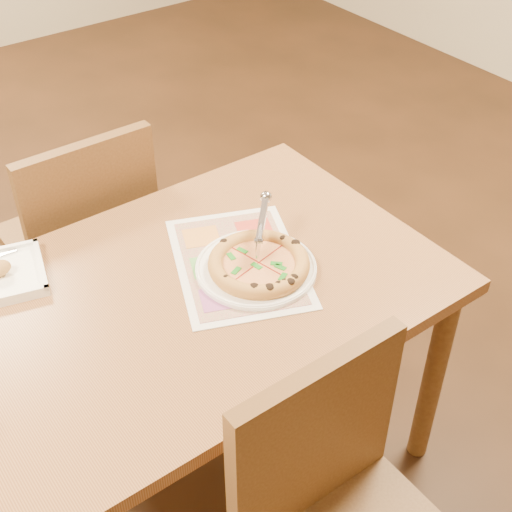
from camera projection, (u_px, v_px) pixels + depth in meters
room at (162, 48)px, 1.37m from camera, size 7.00×7.00×7.00m
dining_table at (185, 317)px, 1.82m from camera, size 1.30×0.85×0.72m
chair_near at (340, 502)px, 1.48m from camera, size 0.42×0.42×0.47m
chair_far at (85, 225)px, 2.24m from camera, size 0.42×0.42×0.47m
plate at (256, 269)px, 1.82m from camera, size 0.36×0.36×0.02m
pizza at (259, 264)px, 1.80m from camera, size 0.26×0.26×0.04m
pizza_cutter at (261, 227)px, 1.82m from camera, size 0.13×0.13×0.10m
menu at (238, 262)px, 1.85m from camera, size 0.46×0.53×0.00m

